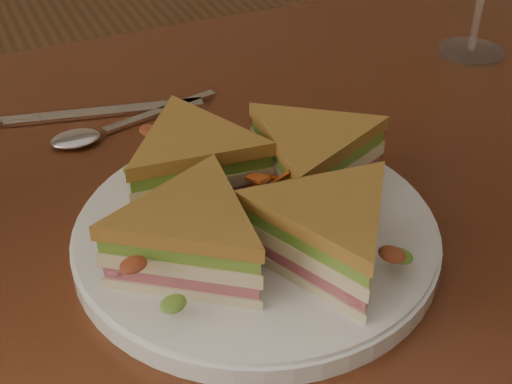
{
  "coord_description": "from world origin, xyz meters",
  "views": [
    {
      "loc": [
        -0.21,
        -0.44,
        1.11
      ],
      "look_at": [
        -0.03,
        -0.04,
        0.8
      ],
      "focal_mm": 50.0,
      "sensor_mm": 36.0,
      "label": 1
    }
  ],
  "objects_px": {
    "sandwich_wedges": "(256,197)",
    "knife": "(91,114)",
    "plate": "(256,236)",
    "table": "(266,289)",
    "spoon": "(98,132)"
  },
  "relations": [
    {
      "from": "plate",
      "to": "knife",
      "type": "distance_m",
      "value": 0.26
    },
    {
      "from": "table",
      "to": "knife",
      "type": "relative_size",
      "value": 5.64
    },
    {
      "from": "plate",
      "to": "spoon",
      "type": "xyz_separation_m",
      "value": [
        -0.07,
        0.21,
        -0.0
      ]
    },
    {
      "from": "spoon",
      "to": "table",
      "type": "bearing_deg",
      "value": -71.77
    },
    {
      "from": "table",
      "to": "spoon",
      "type": "relative_size",
      "value": 6.63
    },
    {
      "from": "plate",
      "to": "knife",
      "type": "xyz_separation_m",
      "value": [
        -0.07,
        0.25,
        -0.01
      ]
    },
    {
      "from": "spoon",
      "to": "knife",
      "type": "xyz_separation_m",
      "value": [
        0.0,
        0.04,
        -0.0
      ]
    },
    {
      "from": "sandwich_wedges",
      "to": "spoon",
      "type": "bearing_deg",
      "value": 108.79
    },
    {
      "from": "table",
      "to": "spoon",
      "type": "distance_m",
      "value": 0.22
    },
    {
      "from": "spoon",
      "to": "knife",
      "type": "distance_m",
      "value": 0.04
    },
    {
      "from": "table",
      "to": "spoon",
      "type": "height_order",
      "value": "spoon"
    },
    {
      "from": "sandwich_wedges",
      "to": "knife",
      "type": "distance_m",
      "value": 0.27
    },
    {
      "from": "plate",
      "to": "table",
      "type": "bearing_deg",
      "value": 55.07
    },
    {
      "from": "plate",
      "to": "spoon",
      "type": "relative_size",
      "value": 1.57
    },
    {
      "from": "table",
      "to": "knife",
      "type": "xyz_separation_m",
      "value": [
        -0.1,
        0.21,
        0.1
      ]
    }
  ]
}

